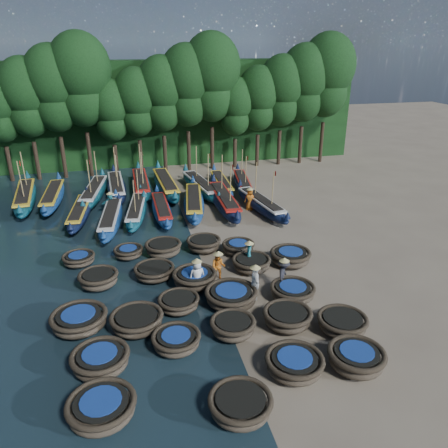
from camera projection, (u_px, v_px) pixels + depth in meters
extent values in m
plane|color=#7A6F59|center=(204.00, 267.00, 24.30)|extent=(120.00, 120.00, 0.00)
cube|color=black|center=(158.00, 113.00, 43.45)|extent=(40.00, 3.00, 10.00)
ellipsoid|color=#4C402F|center=(102.00, 410.00, 14.44)|extent=(2.86, 2.86, 0.70)
torus|color=#362C1F|center=(101.00, 403.00, 14.32)|extent=(2.35, 2.35, 0.21)
cylinder|color=black|center=(101.00, 402.00, 14.30)|extent=(1.80, 1.80, 0.06)
cylinder|color=navy|center=(101.00, 401.00, 14.28)|extent=(1.38, 1.38, 0.04)
ellipsoid|color=#4C402F|center=(240.00, 407.00, 14.59)|extent=(2.44, 2.44, 0.68)
torus|color=#362C1F|center=(241.00, 400.00, 14.47)|extent=(2.22, 2.22, 0.21)
cylinder|color=black|center=(241.00, 399.00, 14.45)|extent=(1.69, 1.69, 0.06)
ellipsoid|color=#4C402F|center=(294.00, 366.00, 16.44)|extent=(2.45, 2.45, 0.67)
torus|color=#362C1F|center=(295.00, 359.00, 16.32)|extent=(2.27, 2.27, 0.20)
cylinder|color=black|center=(295.00, 358.00, 16.30)|extent=(1.74, 1.74, 0.06)
cylinder|color=navy|center=(295.00, 357.00, 16.29)|extent=(1.33, 1.33, 0.04)
ellipsoid|color=#4C402F|center=(356.00, 360.00, 16.66)|extent=(2.62, 2.62, 0.75)
torus|color=#362C1F|center=(357.00, 353.00, 16.52)|extent=(2.25, 2.25, 0.23)
cylinder|color=black|center=(357.00, 352.00, 16.50)|extent=(1.69, 1.69, 0.07)
cylinder|color=navy|center=(357.00, 351.00, 16.48)|extent=(1.30, 1.30, 0.05)
ellipsoid|color=#4C402F|center=(101.00, 362.00, 16.58)|extent=(2.67, 2.67, 0.73)
torus|color=#362C1F|center=(100.00, 355.00, 16.45)|extent=(2.27, 2.27, 0.22)
cylinder|color=black|center=(100.00, 354.00, 16.43)|extent=(1.71, 1.71, 0.07)
cylinder|color=navy|center=(100.00, 353.00, 16.42)|extent=(1.32, 1.32, 0.04)
ellipsoid|color=#4C402F|center=(176.00, 342.00, 17.75)|extent=(2.15, 2.15, 0.64)
torus|color=#362C1F|center=(176.00, 336.00, 17.63)|extent=(2.04, 2.04, 0.19)
cylinder|color=black|center=(176.00, 336.00, 17.62)|extent=(1.55, 1.55, 0.06)
cylinder|color=navy|center=(176.00, 335.00, 17.60)|extent=(1.19, 1.19, 0.04)
ellipsoid|color=#4C402F|center=(233.00, 328.00, 18.56)|extent=(1.86, 1.86, 0.70)
torus|color=#362C1F|center=(233.00, 322.00, 18.43)|extent=(1.98, 1.98, 0.21)
cylinder|color=black|center=(233.00, 321.00, 18.41)|extent=(1.49, 1.49, 0.06)
ellipsoid|color=#4C402F|center=(287.00, 319.00, 19.15)|extent=(2.53, 2.53, 0.72)
torus|color=#362C1F|center=(288.00, 313.00, 19.01)|extent=(2.20, 2.20, 0.22)
cylinder|color=black|center=(288.00, 312.00, 19.00)|extent=(1.66, 1.66, 0.07)
ellipsoid|color=#4C402F|center=(342.00, 325.00, 18.82)|extent=(2.47, 2.47, 0.67)
torus|color=#362C1F|center=(343.00, 319.00, 18.70)|extent=(2.20, 2.20, 0.20)
cylinder|color=black|center=(343.00, 318.00, 18.69)|extent=(1.67, 1.67, 0.06)
ellipsoid|color=#4C402F|center=(80.00, 322.00, 18.95)|extent=(3.01, 3.01, 0.73)
torus|color=#362C1F|center=(79.00, 315.00, 18.81)|extent=(2.47, 2.47, 0.22)
cylinder|color=black|center=(78.00, 315.00, 18.80)|extent=(1.88, 1.88, 0.07)
cylinder|color=navy|center=(78.00, 314.00, 18.78)|extent=(1.45, 1.45, 0.04)
ellipsoid|color=#4C402F|center=(137.00, 323.00, 18.94)|extent=(2.61, 2.61, 0.70)
torus|color=#362C1F|center=(136.00, 316.00, 18.81)|extent=(2.34, 2.34, 0.21)
cylinder|color=black|center=(136.00, 315.00, 18.80)|extent=(1.79, 1.79, 0.06)
ellipsoid|color=#4C402F|center=(179.00, 304.00, 20.35)|extent=(2.20, 2.20, 0.62)
torus|color=#362C1F|center=(179.00, 299.00, 20.23)|extent=(1.97, 1.97, 0.19)
cylinder|color=black|center=(179.00, 298.00, 20.22)|extent=(1.49, 1.49, 0.06)
ellipsoid|color=#4C402F|center=(231.00, 298.00, 20.71)|extent=(2.87, 2.87, 0.74)
torus|color=#362C1F|center=(231.00, 292.00, 20.58)|extent=(2.54, 2.54, 0.22)
cylinder|color=black|center=(231.00, 291.00, 20.56)|extent=(1.94, 1.94, 0.07)
cylinder|color=navy|center=(231.00, 290.00, 20.54)|extent=(1.49, 1.49, 0.04)
ellipsoid|color=#4C402F|center=(293.00, 293.00, 21.23)|extent=(2.47, 2.47, 0.64)
torus|color=#362C1F|center=(293.00, 288.00, 21.11)|extent=(2.22, 2.22, 0.20)
cylinder|color=black|center=(293.00, 287.00, 21.10)|extent=(1.70, 1.70, 0.06)
cylinder|color=navy|center=(293.00, 286.00, 21.08)|extent=(1.31, 1.31, 0.04)
ellipsoid|color=#4C402F|center=(99.00, 281.00, 22.24)|extent=(2.24, 2.24, 0.72)
torus|color=#362C1F|center=(98.00, 275.00, 22.11)|extent=(2.05, 2.05, 0.22)
cylinder|color=black|center=(98.00, 274.00, 22.09)|extent=(1.53, 1.53, 0.07)
ellipsoid|color=#4C402F|center=(155.00, 273.00, 23.08)|extent=(2.61, 2.61, 0.63)
torus|color=#362C1F|center=(154.00, 268.00, 22.97)|extent=(2.17, 2.17, 0.19)
cylinder|color=black|center=(154.00, 267.00, 22.95)|extent=(1.66, 1.66, 0.06)
ellipsoid|color=#4C402F|center=(195.00, 280.00, 22.30)|extent=(2.44, 2.44, 0.74)
torus|color=#362C1F|center=(195.00, 274.00, 22.17)|extent=(2.29, 2.29, 0.22)
cylinder|color=black|center=(195.00, 273.00, 22.15)|extent=(1.74, 1.74, 0.07)
cylinder|color=navy|center=(195.00, 272.00, 22.13)|extent=(1.34, 1.34, 0.04)
ellipsoid|color=#4C402F|center=(251.00, 265.00, 23.87)|extent=(2.54, 2.54, 0.67)
torus|color=#362C1F|center=(251.00, 260.00, 23.75)|extent=(2.16, 2.16, 0.20)
cylinder|color=black|center=(251.00, 259.00, 23.74)|extent=(1.65, 1.65, 0.06)
ellipsoid|color=#4C402F|center=(290.00, 258.00, 24.49)|extent=(2.33, 2.33, 0.74)
torus|color=#362C1F|center=(291.00, 253.00, 24.35)|extent=(2.31, 2.31, 0.23)
cylinder|color=black|center=(291.00, 252.00, 24.33)|extent=(1.75, 1.75, 0.07)
cylinder|color=navy|center=(291.00, 251.00, 24.32)|extent=(1.34, 1.34, 0.05)
ellipsoid|color=#4C402F|center=(79.00, 260.00, 24.49)|extent=(1.75, 1.75, 0.56)
torus|color=#362C1F|center=(78.00, 256.00, 24.38)|extent=(1.83, 1.83, 0.17)
cylinder|color=black|center=(78.00, 255.00, 24.37)|extent=(1.39, 1.39, 0.05)
cylinder|color=navy|center=(78.00, 255.00, 24.36)|extent=(1.07, 1.07, 0.03)
ellipsoid|color=#4C402F|center=(129.00, 253.00, 25.29)|extent=(1.67, 1.67, 0.57)
torus|color=#362C1F|center=(128.00, 249.00, 25.18)|extent=(1.71, 1.71, 0.17)
cylinder|color=black|center=(128.00, 249.00, 25.17)|extent=(1.29, 1.29, 0.05)
cylinder|color=navy|center=(128.00, 248.00, 25.16)|extent=(0.99, 0.99, 0.03)
ellipsoid|color=#4C402F|center=(163.00, 250.00, 25.52)|extent=(2.25, 2.25, 0.74)
torus|color=#362C1F|center=(163.00, 244.00, 25.38)|extent=(2.16, 2.16, 0.22)
cylinder|color=black|center=(163.00, 244.00, 25.37)|extent=(1.62, 1.62, 0.07)
ellipsoid|color=#4C402F|center=(204.00, 245.00, 26.10)|extent=(2.36, 2.36, 0.72)
torus|color=#362C1F|center=(204.00, 240.00, 25.97)|extent=(2.08, 2.08, 0.22)
cylinder|color=black|center=(204.00, 240.00, 25.95)|extent=(1.56, 1.56, 0.07)
ellipsoid|color=#4C402F|center=(238.00, 249.00, 25.75)|extent=(1.91, 1.91, 0.65)
torus|color=#362C1F|center=(238.00, 244.00, 25.63)|extent=(1.93, 1.93, 0.20)
cylinder|color=black|center=(238.00, 243.00, 25.62)|extent=(1.45, 1.45, 0.06)
cylinder|color=navy|center=(238.00, 243.00, 25.60)|extent=(1.12, 1.12, 0.04)
ellipsoid|color=#0E1E36|center=(80.00, 213.00, 30.70)|extent=(1.96, 7.42, 0.92)
cone|color=#0E1E36|center=(86.00, 189.00, 33.73)|extent=(0.40, 0.40, 0.55)
cone|color=#0E1E36|center=(70.00, 226.00, 27.23)|extent=(0.40, 0.40, 0.46)
cube|color=gold|center=(79.00, 208.00, 30.55)|extent=(1.46, 5.74, 0.11)
cube|color=black|center=(79.00, 207.00, 30.52)|extent=(1.15, 4.99, 0.09)
ellipsoid|color=navy|center=(111.00, 219.00, 29.64)|extent=(2.21, 7.92, 0.98)
cone|color=navy|center=(116.00, 192.00, 32.88)|extent=(0.43, 0.43, 0.59)
cone|color=navy|center=(103.00, 234.00, 25.93)|extent=(0.43, 0.43, 0.49)
cube|color=silver|center=(110.00, 213.00, 29.48)|extent=(1.65, 6.13, 0.12)
cube|color=black|center=(110.00, 212.00, 29.45)|extent=(1.31, 5.33, 0.10)
ellipsoid|color=#0E464F|center=(137.00, 211.00, 31.02)|extent=(2.37, 7.47, 0.92)
cone|color=#0E464F|center=(140.00, 188.00, 34.08)|extent=(0.40, 0.40, 0.55)
cone|color=#0E464F|center=(131.00, 224.00, 27.51)|extent=(0.40, 0.40, 0.46)
cube|color=silver|center=(136.00, 206.00, 30.87)|extent=(1.78, 5.78, 0.11)
cube|color=black|center=(136.00, 205.00, 30.84)|extent=(1.43, 5.02, 0.09)
cylinder|color=#997F4C|center=(138.00, 187.00, 31.47)|extent=(0.06, 0.22, 2.57)
cylinder|color=#997F4C|center=(134.00, 198.00, 29.19)|extent=(0.06, 0.22, 2.57)
plane|color=red|center=(135.00, 182.00, 28.77)|extent=(0.00, 0.32, 0.32)
ellipsoid|color=navy|center=(162.00, 210.00, 31.31)|extent=(1.31, 7.17, 0.90)
cone|color=navy|center=(157.00, 188.00, 34.21)|extent=(0.39, 0.39, 0.54)
cone|color=navy|center=(167.00, 221.00, 27.97)|extent=(0.39, 0.39, 0.45)
cube|color=#B01C15|center=(161.00, 205.00, 31.16)|extent=(0.95, 5.55, 0.11)
cube|color=black|center=(161.00, 204.00, 31.13)|extent=(0.71, 4.84, 0.09)
ellipsoid|color=navy|center=(194.00, 203.00, 32.42)|extent=(2.77, 8.51, 1.05)
cone|color=navy|center=(193.00, 178.00, 35.91)|extent=(0.46, 0.46, 0.63)
cone|color=navy|center=(195.00, 215.00, 28.43)|extent=(0.46, 0.46, 0.52)
cube|color=gold|center=(194.00, 197.00, 32.25)|extent=(2.08, 6.58, 0.13)
cube|color=black|center=(194.00, 196.00, 32.22)|extent=(1.67, 5.71, 0.10)
ellipsoid|color=#0E1E36|center=(224.00, 202.00, 32.68)|extent=(1.77, 8.72, 1.09)
cone|color=#0E1E36|center=(213.00, 177.00, 36.22)|extent=(0.48, 0.48, 0.65)
cone|color=#0E1E36|center=(237.00, 214.00, 28.60)|extent=(0.48, 0.48, 0.54)
cube|color=#B01C15|center=(224.00, 196.00, 32.50)|extent=(1.30, 6.76, 0.13)
cube|color=black|center=(224.00, 195.00, 32.47)|extent=(0.98, 5.88, 0.11)
cylinder|color=#997F4C|center=(222.00, 174.00, 33.20)|extent=(0.08, 0.26, 3.04)
cylinder|color=#997F4C|center=(230.00, 186.00, 30.55)|extent=(0.08, 0.26, 3.04)
plane|color=red|center=(233.00, 167.00, 30.07)|extent=(0.00, 0.38, 0.38)
ellipsoid|color=#0E1E36|center=(261.00, 205.00, 32.17)|extent=(2.61, 7.95, 0.98)
cone|color=#0E1E36|center=(240.00, 182.00, 35.18)|extent=(0.43, 0.43, 0.59)
cone|color=#0E1E36|center=(288.00, 215.00, 28.69)|extent=(0.43, 0.43, 0.49)
cube|color=silver|center=(261.00, 200.00, 32.01)|extent=(1.96, 6.15, 0.12)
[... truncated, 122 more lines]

